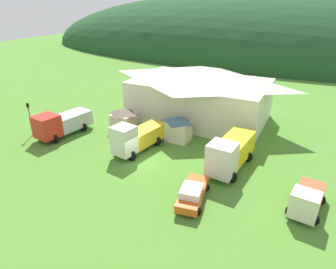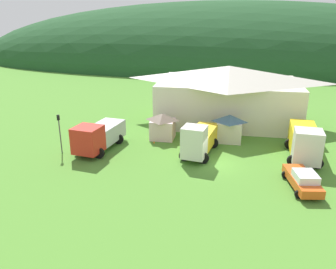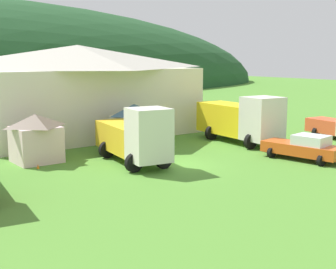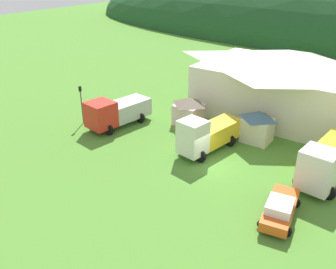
% 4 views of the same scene
% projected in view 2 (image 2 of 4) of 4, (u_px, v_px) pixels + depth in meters
% --- Properties ---
extents(ground_plane, '(200.00, 200.00, 0.00)m').
position_uv_depth(ground_plane, '(216.00, 164.00, 32.56)').
color(ground_plane, '#4C842D').
extents(forested_hill_backdrop, '(159.38, 60.00, 35.71)m').
position_uv_depth(forested_hill_backdrop, '(228.00, 64.00, 101.19)').
color(forested_hill_backdrop, '#1E4723').
rests_on(forested_hill_backdrop, ground).
extents(depot_building, '(19.31, 12.27, 7.47)m').
position_uv_depth(depot_building, '(228.00, 93.00, 44.51)').
color(depot_building, silver).
rests_on(depot_building, ground).
extents(play_shed_cream, '(2.95, 2.53, 3.15)m').
position_uv_depth(play_shed_cream, '(229.00, 128.00, 37.92)').
color(play_shed_cream, beige).
rests_on(play_shed_cream, ground).
extents(play_shed_pink, '(2.89, 2.78, 3.02)m').
position_uv_depth(play_shed_pink, '(163.00, 126.00, 38.85)').
color(play_shed_pink, beige).
rests_on(play_shed_pink, ground).
extents(crane_truck_red, '(3.99, 7.50, 3.19)m').
position_uv_depth(crane_truck_red, '(98.00, 136.00, 35.35)').
color(crane_truck_red, red).
rests_on(crane_truck_red, ground).
extents(heavy_rig_striped, '(3.69, 7.40, 3.63)m').
position_uv_depth(heavy_rig_striped, '(199.00, 139.00, 34.13)').
color(heavy_rig_striped, silver).
rests_on(heavy_rig_striped, ground).
extents(flatbed_truck_yellow, '(3.67, 7.76, 3.68)m').
position_uv_depth(flatbed_truck_yellow, '(304.00, 141.00, 33.23)').
color(flatbed_truck_yellow, silver).
rests_on(flatbed_truck_yellow, ground).
extents(service_pickup_orange, '(2.76, 5.27, 1.66)m').
position_uv_depth(service_pickup_orange, '(303.00, 180.00, 27.62)').
color(service_pickup_orange, '#DE541B').
rests_on(service_pickup_orange, ground).
extents(traffic_light_west, '(0.20, 0.32, 4.16)m').
position_uv_depth(traffic_light_west, '(60.00, 130.00, 34.25)').
color(traffic_light_west, '#4C4C51').
rests_on(traffic_light_west, ground).
extents(traffic_cone_near_pickup, '(0.36, 0.36, 0.55)m').
position_uv_depth(traffic_cone_near_pickup, '(154.00, 143.00, 37.84)').
color(traffic_cone_near_pickup, orange).
rests_on(traffic_cone_near_pickup, ground).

